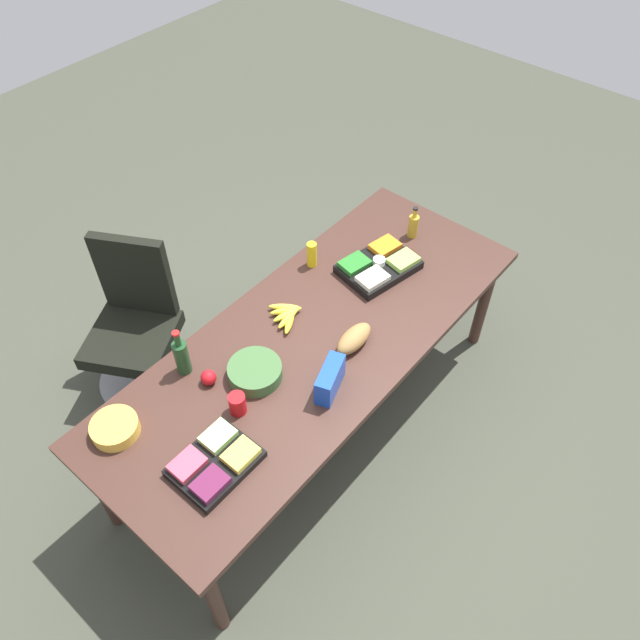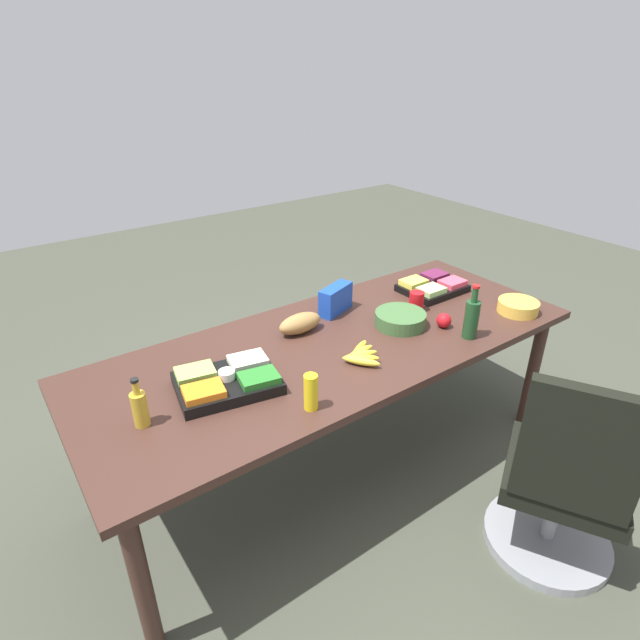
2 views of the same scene
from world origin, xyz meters
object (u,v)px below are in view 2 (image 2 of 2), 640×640
banana_bunch (360,355)px  mustard_bottle (311,392)px  conference_table (335,354)px  office_chair (562,492)px  chip_bowl (518,307)px  bread_loaf (300,323)px  dressing_bottle (140,408)px  wine_bottle (472,318)px  apple_red (444,320)px  veggie_tray (227,381)px  fruit_platter (433,286)px  salad_bowl (400,319)px  red_solo_cup (416,301)px  chip_bag_blue (336,299)px

banana_bunch → mustard_bottle: size_ratio=1.45×
conference_table → office_chair: bearing=-67.7°
banana_bunch → chip_bowl: chip_bowl is taller
bread_loaf → dressing_bottle: dressing_bottle is taller
wine_bottle → bread_loaf: bearing=140.8°
apple_red → dressing_bottle: dressing_bottle is taller
office_chair → apple_red: size_ratio=13.18×
bread_loaf → veggie_tray: bread_loaf is taller
conference_table → fruit_platter: fruit_platter is taller
banana_bunch → salad_bowl: size_ratio=0.85×
mustard_bottle → chip_bowl: size_ratio=0.71×
banana_bunch → red_solo_cup: size_ratio=2.05×
banana_bunch → wine_bottle: size_ratio=0.80×
office_chair → chip_bowl: size_ratio=4.61×
conference_table → mustard_bottle: bearing=-137.8°
office_chair → veggie_tray: bearing=136.2°
salad_bowl → veggie_tray: bearing=179.3°
office_chair → red_solo_cup: size_ratio=9.10×
mustard_bottle → dressing_bottle: (-0.58, 0.29, 0.00)m
office_chair → chip_bag_blue: office_chair is taller
chip_bag_blue → office_chair: bearing=-80.2°
salad_bowl → dressing_bottle: (-1.36, -0.01, 0.04)m
wine_bottle → chip_bag_blue: bearing=121.0°
conference_table → apple_red: (0.55, -0.20, 0.11)m
apple_red → wine_bottle: bearing=-80.4°
mustard_bottle → salad_bowl: mustard_bottle is taller
conference_table → banana_bunch: size_ratio=11.16×
banana_bunch → chip_bowl: bearing=-6.9°
mustard_bottle → red_solo_cup: bearing=21.5°
banana_bunch → red_solo_cup: (0.58, 0.22, 0.03)m
dressing_bottle → bread_loaf: bearing=16.0°
bread_loaf → chip_bowl: bread_loaf is taller
chip_bag_blue → wine_bottle: (0.37, -0.62, 0.03)m
fruit_platter → dressing_bottle: dressing_bottle is taller
red_solo_cup → dressing_bottle: (-1.55, -0.09, 0.02)m
red_solo_cup → chip_bowl: 0.56m
conference_table → salad_bowl: (0.38, -0.06, 0.11)m
dressing_bottle → banana_bunch: bearing=-7.4°
bread_loaf → fruit_platter: size_ratio=0.67×
banana_bunch → chip_bowl: size_ratio=1.04×
wine_bottle → dressing_bottle: 1.58m
chip_bag_blue → apple_red: chip_bag_blue is taller
banana_bunch → red_solo_cup: bearing=20.6°
banana_bunch → salad_bowl: 0.41m
conference_table → dressing_bottle: 1.00m
red_solo_cup → wine_bottle: wine_bottle is taller
red_solo_cup → apple_red: bearing=-96.3°
mustard_bottle → chip_bowl: (1.41, 0.04, -0.04)m
conference_table → mustard_bottle: size_ratio=16.19×
conference_table → bread_loaf: size_ratio=10.46×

